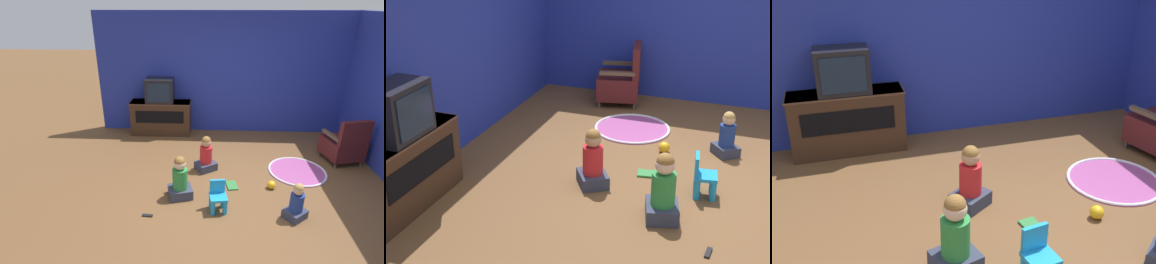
# 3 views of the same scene
# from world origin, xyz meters

# --- Properties ---
(ground_plane) EXTENTS (30.00, 30.00, 0.00)m
(ground_plane) POSITION_xyz_m (0.00, 0.00, 0.00)
(ground_plane) COLOR brown
(wall_back) EXTENTS (5.55, 0.12, 2.63)m
(wall_back) POSITION_xyz_m (-0.23, 2.55, 1.31)
(wall_back) COLOR #23339E
(wall_back) RESTS_ON ground_plane
(tv_cabinet) EXTENTS (1.34, 0.44, 0.75)m
(tv_cabinet) POSITION_xyz_m (-1.60, 2.26, 0.39)
(tv_cabinet) COLOR #382316
(tv_cabinet) RESTS_ON ground_plane
(television) EXTENTS (0.60, 0.40, 0.52)m
(television) POSITION_xyz_m (-1.60, 2.24, 1.01)
(television) COLOR black
(television) RESTS_ON tv_cabinet
(yellow_kid_chair) EXTENTS (0.27, 0.26, 0.45)m
(yellow_kid_chair) POSITION_xyz_m (-0.38, -0.46, 0.19)
(yellow_kid_chair) COLOR #1E99DB
(yellow_kid_chair) RESTS_ON ground_plane
(play_mat) EXTENTS (1.01, 1.01, 0.04)m
(play_mat) POSITION_xyz_m (1.06, 0.67, 0.01)
(play_mat) COLOR #A54C8C
(play_mat) RESTS_ON ground_plane
(child_watching_left) EXTENTS (0.42, 0.39, 0.69)m
(child_watching_left) POSITION_xyz_m (-0.95, -0.16, 0.30)
(child_watching_left) COLOR #33384C
(child_watching_left) RESTS_ON ground_plane
(child_watching_right) EXTENTS (0.43, 0.42, 0.65)m
(child_watching_right) POSITION_xyz_m (-0.57, 0.68, 0.28)
(child_watching_right) COLOR #33384C
(child_watching_right) RESTS_ON ground_plane
(toy_ball) EXTENTS (0.13, 0.13, 0.13)m
(toy_ball) POSITION_xyz_m (0.50, 0.12, 0.07)
(toy_ball) COLOR yellow
(toy_ball) RESTS_ON ground_plane
(book) EXTENTS (0.20, 0.28, 0.02)m
(book) POSITION_xyz_m (-0.14, 0.16, 0.01)
(book) COLOR #337F3D
(book) RESTS_ON ground_plane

